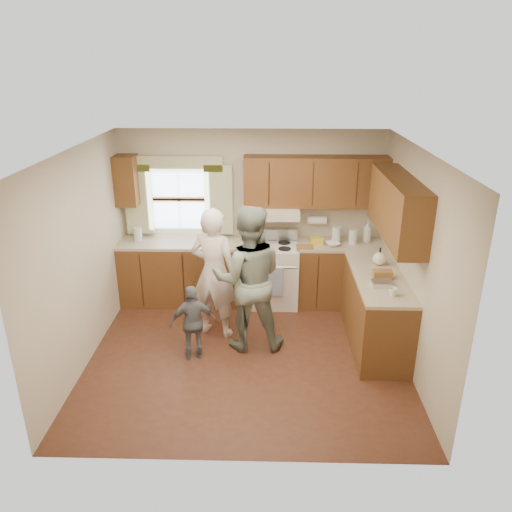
{
  "coord_description": "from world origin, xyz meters",
  "views": [
    {
      "loc": [
        0.25,
        -5.25,
        3.41
      ],
      "look_at": [
        0.1,
        0.4,
        1.15
      ],
      "focal_mm": 35.0,
      "sensor_mm": 36.0,
      "label": 1
    }
  ],
  "objects_px": {
    "woman_right": "(248,279)",
    "child": "(193,323)",
    "stove": "(272,273)",
    "woman_left": "(214,273)"
  },
  "relations": [
    {
      "from": "woman_left",
      "to": "woman_right",
      "type": "relative_size",
      "value": 0.94
    },
    {
      "from": "stove",
      "to": "woman_right",
      "type": "distance_m",
      "value": 1.32
    },
    {
      "from": "stove",
      "to": "child",
      "type": "height_order",
      "value": "stove"
    },
    {
      "from": "woman_left",
      "to": "woman_right",
      "type": "height_order",
      "value": "woman_right"
    },
    {
      "from": "woman_left",
      "to": "woman_right",
      "type": "xyz_separation_m",
      "value": [
        0.45,
        -0.28,
        0.06
      ]
    },
    {
      "from": "woman_right",
      "to": "stove",
      "type": "bearing_deg",
      "value": -107.05
    },
    {
      "from": "stove",
      "to": "woman_left",
      "type": "distance_m",
      "value": 1.24
    },
    {
      "from": "woman_left",
      "to": "child",
      "type": "height_order",
      "value": "woman_left"
    },
    {
      "from": "stove",
      "to": "woman_left",
      "type": "height_order",
      "value": "woman_left"
    },
    {
      "from": "woman_right",
      "to": "child",
      "type": "distance_m",
      "value": 0.84
    }
  ]
}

